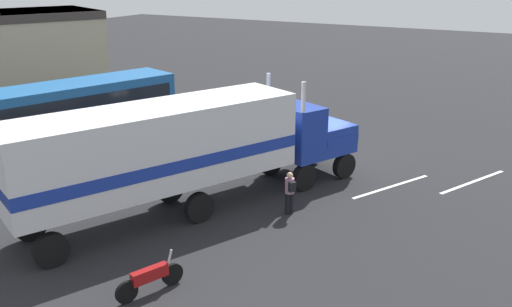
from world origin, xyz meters
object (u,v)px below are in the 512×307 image
at_px(semi_truck, 184,146).
at_px(person_bystander, 290,191).
at_px(motorcycle, 150,278).
at_px(parked_bus, 64,112).

relative_size(semi_truck, person_bystander, 8.53).
relative_size(person_bystander, motorcycle, 0.81).
height_order(person_bystander, parked_bus, parked_bus).
height_order(person_bystander, motorcycle, person_bystander).
bearing_deg(parked_bus, semi_truck, -106.76).
bearing_deg(motorcycle, person_bystander, -9.61).
xyz_separation_m(semi_truck, motorcycle, (-5.06, -2.37, -2.04)).
bearing_deg(semi_truck, parked_bus, 73.24).
bearing_deg(parked_bus, motorcycle, -124.38).
bearing_deg(person_bystander, motorcycle, 170.39).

